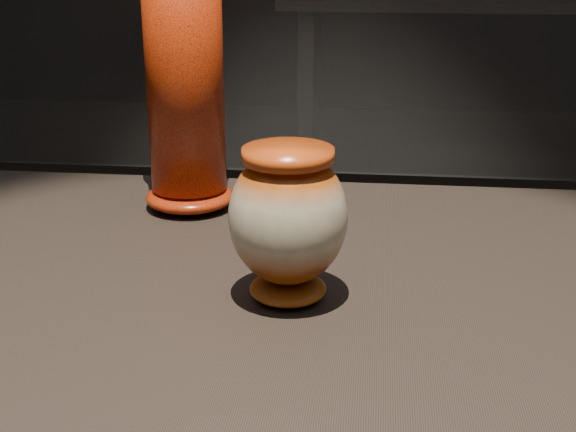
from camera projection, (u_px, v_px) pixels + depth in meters
name	position (u px, v px, depth m)	size (l,w,h in m)	color
main_vase	(288.00, 219.00, 0.81)	(0.13, 0.13, 0.16)	#7F350B
tall_vase	(185.00, 72.00, 1.04)	(0.13, 0.13, 0.38)	red
back_shelf	(469.00, 49.00, 4.26)	(2.00, 0.60, 0.90)	black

